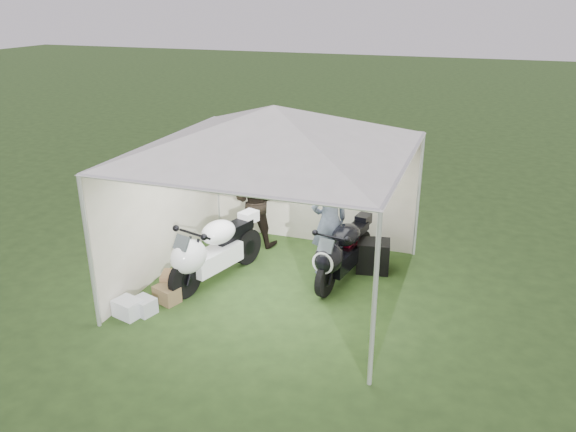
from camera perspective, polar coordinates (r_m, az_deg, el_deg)
name	(u,v)px	position (r m, az deg, el deg)	size (l,w,h in m)	color
ground	(275,285)	(9.42, -1.29, -7.06)	(80.00, 80.00, 0.00)	#243B18
canopy_tent	(275,133)	(8.53, -1.36, 8.44)	(5.66, 5.66, 3.00)	silver
motorcycle_white	(212,249)	(9.36, -7.71, -3.37)	(0.90, 2.12, 1.07)	black
motorcycle_black	(342,251)	(9.37, 5.48, -3.54)	(0.67, 2.00, 0.99)	black
paddock_stand	(362,253)	(10.31, 7.52, -3.74)	(0.38, 0.24, 0.28)	#100DBA
person_dark_jacket	(255,201)	(10.65, -3.33, 1.53)	(0.85, 0.66, 1.75)	black
person_blue_jacket	(329,222)	(9.47, 4.24, -0.59)	(0.70, 0.46, 1.91)	slate
equipment_box	(373,256)	(9.90, 8.64, -4.03)	(0.56, 0.44, 0.56)	black
crate_0	(128,308)	(8.85, -15.94, -8.98)	(0.40, 0.31, 0.27)	silver
crate_1	(174,282)	(9.36, -11.55, -6.59)	(0.36, 0.36, 0.32)	brown
crate_2	(144,306)	(8.87, -14.43, -8.82)	(0.34, 0.28, 0.25)	silver
crate_3	(167,294)	(9.09, -12.20, -7.77)	(0.39, 0.28, 0.26)	brown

